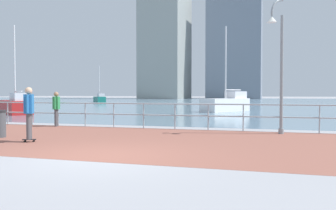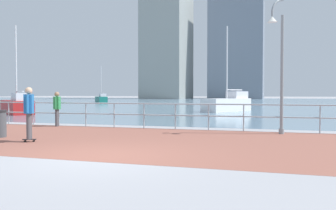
{
  "view_description": "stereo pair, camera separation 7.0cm",
  "coord_description": "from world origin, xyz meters",
  "px_view_note": "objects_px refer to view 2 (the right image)",
  "views": [
    {
      "loc": [
        3.91,
        -7.69,
        1.51
      ],
      "look_at": [
        0.48,
        4.02,
        1.1
      ],
      "focal_mm": 38.23,
      "sensor_mm": 36.0,
      "label": 1
    },
    {
      "loc": [
        3.98,
        -7.67,
        1.51
      ],
      "look_at": [
        0.48,
        4.02,
        1.1
      ],
      "focal_mm": 38.23,
      "sensor_mm": 36.0,
      "label": 2
    }
  ],
  "objects_px": {
    "bystander": "(57,106)",
    "lamppost": "(279,59)",
    "skateboarder": "(29,109)",
    "sailboat_blue": "(228,103)",
    "sailboat_navy": "(17,105)",
    "sailboat_teal": "(101,99)"
  },
  "relations": [
    {
      "from": "skateboarder",
      "to": "sailboat_teal",
      "type": "distance_m",
      "value": 48.35
    },
    {
      "from": "skateboarder",
      "to": "sailboat_blue",
      "type": "distance_m",
      "value": 20.65
    },
    {
      "from": "lamppost",
      "to": "bystander",
      "type": "distance_m",
      "value": 9.74
    },
    {
      "from": "lamppost",
      "to": "skateboarder",
      "type": "height_order",
      "value": "lamppost"
    },
    {
      "from": "sailboat_blue",
      "to": "sailboat_teal",
      "type": "distance_m",
      "value": 33.45
    },
    {
      "from": "skateboarder",
      "to": "sailboat_blue",
      "type": "relative_size",
      "value": 0.24
    },
    {
      "from": "bystander",
      "to": "sailboat_navy",
      "type": "bearing_deg",
      "value": 138.05
    },
    {
      "from": "sailboat_teal",
      "to": "lamppost",
      "type": "bearing_deg",
      "value": -55.17
    },
    {
      "from": "bystander",
      "to": "sailboat_navy",
      "type": "height_order",
      "value": "sailboat_navy"
    },
    {
      "from": "skateboarder",
      "to": "bystander",
      "type": "relative_size",
      "value": 1.08
    },
    {
      "from": "bystander",
      "to": "sailboat_teal",
      "type": "distance_m",
      "value": 43.12
    },
    {
      "from": "bystander",
      "to": "sailboat_blue",
      "type": "xyz_separation_m",
      "value": [
        5.74,
        15.6,
        -0.25
      ]
    },
    {
      "from": "sailboat_teal",
      "to": "skateboarder",
      "type": "bearing_deg",
      "value": -65.34
    },
    {
      "from": "skateboarder",
      "to": "sailboat_navy",
      "type": "xyz_separation_m",
      "value": [
        -10.58,
        12.27,
        -0.4
      ]
    },
    {
      "from": "lamppost",
      "to": "skateboarder",
      "type": "distance_m",
      "value": 8.73
    },
    {
      "from": "lamppost",
      "to": "sailboat_blue",
      "type": "distance_m",
      "value": 16.56
    },
    {
      "from": "lamppost",
      "to": "sailboat_teal",
      "type": "xyz_separation_m",
      "value": [
        -27.54,
        39.58,
        -2.16
      ]
    },
    {
      "from": "lamppost",
      "to": "sailboat_teal",
      "type": "height_order",
      "value": "sailboat_teal"
    },
    {
      "from": "bystander",
      "to": "lamppost",
      "type": "bearing_deg",
      "value": -2.26
    },
    {
      "from": "bystander",
      "to": "sailboat_blue",
      "type": "distance_m",
      "value": 16.63
    },
    {
      "from": "sailboat_blue",
      "to": "sailboat_navy",
      "type": "relative_size",
      "value": 1.09
    },
    {
      "from": "sailboat_navy",
      "to": "sailboat_blue",
      "type": "bearing_deg",
      "value": 29.72
    }
  ]
}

